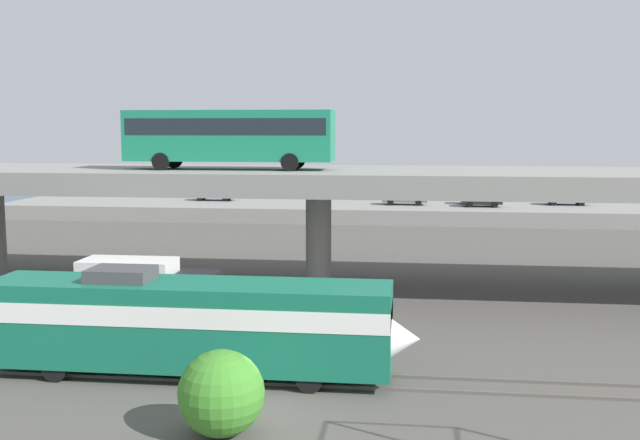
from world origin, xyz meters
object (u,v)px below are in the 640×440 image
Objects in this scene: service_truck_west at (146,287)px; parked_car_1 at (481,199)px; transit_bus_on_overpass at (229,134)px; parked_car_2 at (214,193)px; parked_car_3 at (404,197)px; parked_car_0 at (476,197)px; parked_car_4 at (565,197)px; train_locomotive at (209,321)px.

parked_car_1 is at bearing 64.47° from service_truck_west.
service_truck_west is at bearing 70.47° from transit_bus_on_overpass.
parked_car_1 is 28.78m from parked_car_2.
parked_car_3 is at bearing -105.18° from transit_bus_on_overpass.
parked_car_1 is (20.02, 41.91, 0.65)m from service_truck_west.
parked_car_0 is 0.89× the size of parked_car_3.
parked_car_1 is 9.29m from parked_car_4.
transit_bus_on_overpass is 2.66× the size of parked_car_4.
parked_car_4 is (37.46, -0.12, 0.00)m from parked_car_2.
train_locomotive is 2.44× the size of service_truck_west.
parked_car_1 is (0.30, -2.64, -0.00)m from parked_car_0.
train_locomotive is 3.68× the size of parked_car_4.
service_truck_west reaches higher than parked_car_3.
train_locomotive is at bearing 100.66° from transit_bus_on_overpass.
parked_car_0 is at bearing -178.66° from parked_car_4.
parked_car_0 is at bearing -0.68° from parked_car_2.
transit_bus_on_overpass reaches higher than parked_car_1.
service_truck_west is 1.47× the size of parked_car_3.
service_truck_west is 1.51× the size of parked_car_4.
service_truck_west is (-2.57, -7.24, -7.54)m from transit_bus_on_overpass.
train_locomotive reaches higher than service_truck_west.
parked_car_1 is 0.88× the size of parked_car_2.
transit_bus_on_overpass is 10.76m from service_truck_west.
parked_car_3 is (20.84, -2.02, 0.00)m from parked_car_2.
transit_bus_on_overpass is 39.43m from parked_car_1.
train_locomotive is 54.43m from parked_car_0.
transit_bus_on_overpass is 2.60× the size of parked_car_3.
parked_car_3 and parked_car_4 have the same top height.
parked_car_0 is 7.67m from parked_car_3.
service_truck_west reaches higher than parked_car_1.
transit_bus_on_overpass is 41.64m from parked_car_0.
parked_car_2 is 1.02× the size of parked_car_4.
train_locomotive is at bearing -105.21° from parked_car_0.
parked_car_3 is at bearing -173.49° from parked_car_4.
parked_car_0 is at bearing 66.13° from service_truck_west.
parked_car_4 is at bearing 17.91° from parked_car_1.
transit_bus_on_overpass is 2.62× the size of parked_car_2.
transit_bus_on_overpass reaches higher than parked_car_2.
train_locomotive reaches higher than parked_car_2.
parked_car_3 is at bearing 172.98° from parked_car_1.
train_locomotive reaches higher than parked_car_1.
transit_bus_on_overpass is 46.34m from parked_car_4.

